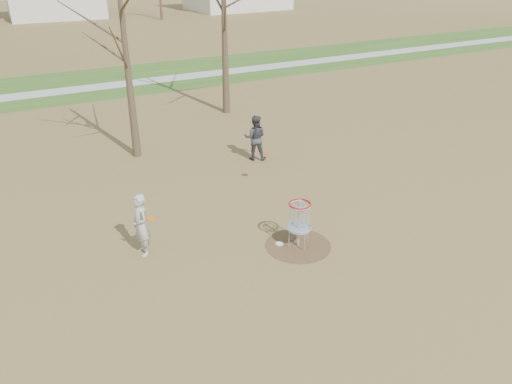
{
  "coord_description": "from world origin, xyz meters",
  "views": [
    {
      "loc": [
        -6.49,
        -9.64,
        7.33
      ],
      "look_at": [
        -0.5,
        1.5,
        1.1
      ],
      "focal_mm": 35.0,
      "sensor_mm": 36.0,
      "label": 1
    }
  ],
  "objects_px": {
    "player_throwing": "(255,138)",
    "disc_golf_basket": "(299,216)",
    "player_standing": "(141,225)",
    "disc_grounded": "(279,244)"
  },
  "relations": [
    {
      "from": "player_throwing",
      "to": "disc_grounded",
      "type": "xyz_separation_m",
      "value": [
        -2.31,
        -5.72,
        -0.85
      ]
    },
    {
      "from": "player_standing",
      "to": "disc_grounded",
      "type": "bearing_deg",
      "value": 61.15
    },
    {
      "from": "player_throwing",
      "to": "disc_golf_basket",
      "type": "bearing_deg",
      "value": 102.3
    },
    {
      "from": "player_standing",
      "to": "disc_grounded",
      "type": "distance_m",
      "value": 3.75
    },
    {
      "from": "player_standing",
      "to": "player_throwing",
      "type": "height_order",
      "value": "player_throwing"
    },
    {
      "from": "disc_grounded",
      "to": "disc_golf_basket",
      "type": "height_order",
      "value": "disc_golf_basket"
    },
    {
      "from": "disc_grounded",
      "to": "player_standing",
      "type": "bearing_deg",
      "value": 158.58
    },
    {
      "from": "disc_golf_basket",
      "to": "player_throwing",
      "type": "bearing_deg",
      "value": 72.53
    },
    {
      "from": "player_throwing",
      "to": "disc_golf_basket",
      "type": "xyz_separation_m",
      "value": [
        -1.89,
        -6.02,
        0.05
      ]
    },
    {
      "from": "player_throwing",
      "to": "disc_grounded",
      "type": "bearing_deg",
      "value": 97.77
    }
  ]
}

